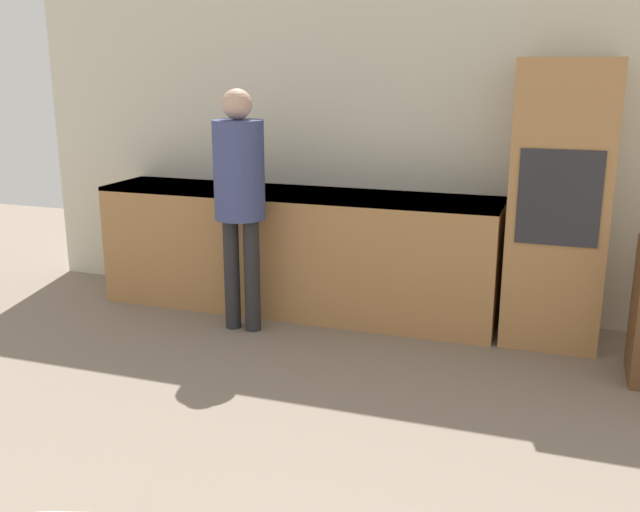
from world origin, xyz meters
TOP-DOWN VIEW (x-y plane):
  - wall_back at (0.00, 5.54)m, footprint 6.71×0.05m
  - kitchen_counter at (-0.99, 5.19)m, footprint 3.02×0.60m
  - oven_unit at (0.87, 5.20)m, footprint 0.62×0.59m
  - person_standing at (-1.20, 4.68)m, footprint 0.35×0.35m

SIDE VIEW (x-z plane):
  - kitchen_counter at x=-0.99m, z-range 0.01..0.94m
  - oven_unit at x=0.87m, z-range 0.00..1.87m
  - person_standing at x=-1.20m, z-range 0.20..1.88m
  - wall_back at x=0.00m, z-range 0.00..2.60m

